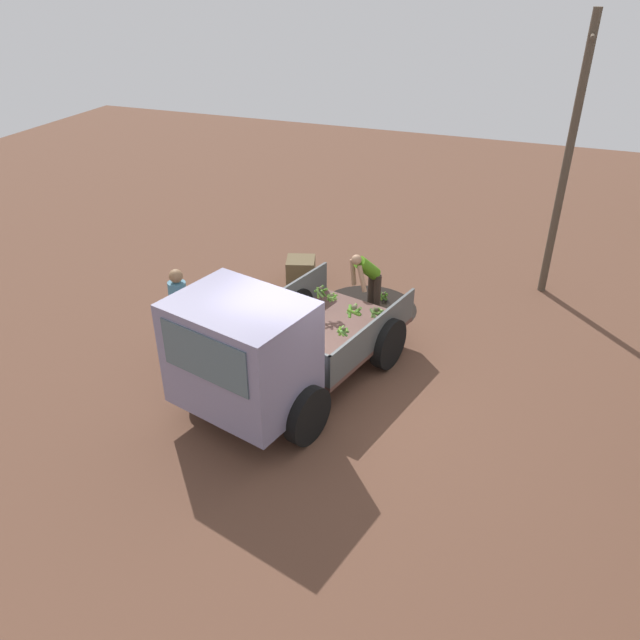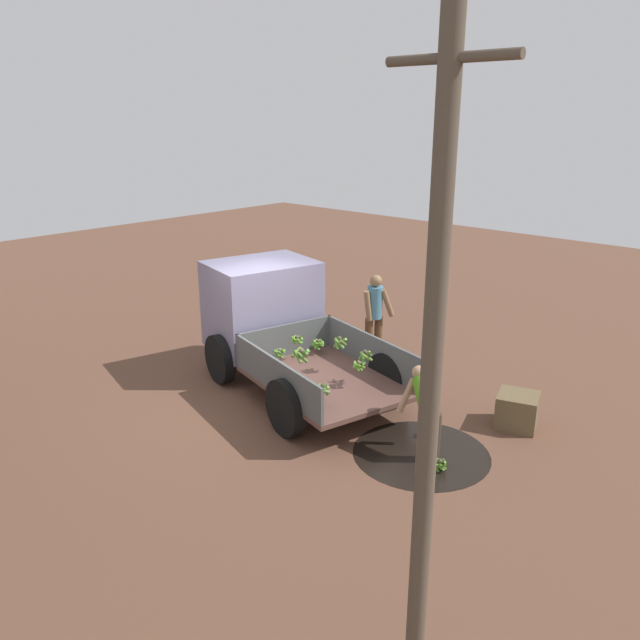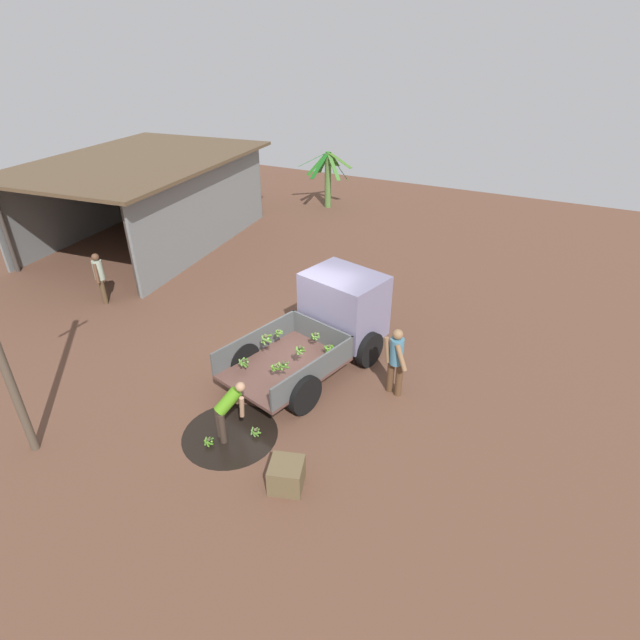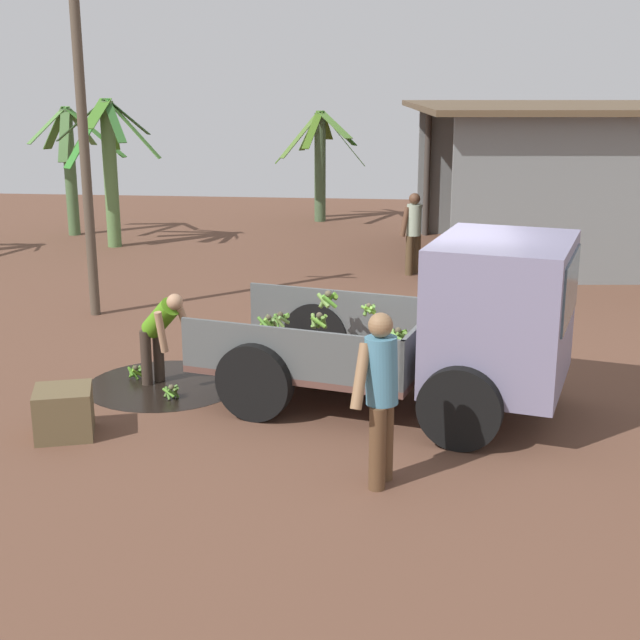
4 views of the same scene
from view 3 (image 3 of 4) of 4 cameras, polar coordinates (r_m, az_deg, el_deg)
ground at (r=13.08m, az=-2.89°, el=-4.24°), size 36.00×36.00×0.00m
mud_patch_0 at (r=10.96m, az=-10.23°, el=-12.76°), size 2.02×2.02×0.01m
cargo_truck at (r=12.65m, az=1.62°, el=0.47°), size 4.65×3.01×2.12m
warehouse_shed at (r=21.26m, az=-18.93°, el=15.00°), size 10.10×7.56×3.27m
banana_palm_1 at (r=24.43m, az=0.89°, el=16.01°), size 2.69×2.66×2.60m
person_foreground_visitor at (r=11.42m, az=8.67°, el=-4.42°), size 0.49×0.68×1.74m
person_worker_loading at (r=10.45m, az=-10.46°, el=-9.85°), size 0.78×0.67×1.27m
person_bystander_near_shed at (r=16.71m, az=-23.90°, el=4.64°), size 0.50×0.60×1.63m
banana_bunch_on_ground_0 at (r=10.75m, az=-12.60°, el=-13.38°), size 0.23×0.23×0.18m
banana_bunch_on_ground_1 at (r=10.80m, az=-7.39°, el=-12.53°), size 0.22×0.22×0.18m
wooden_crate_0 at (r=9.66m, az=-3.85°, el=-17.25°), size 0.78×0.78×0.55m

